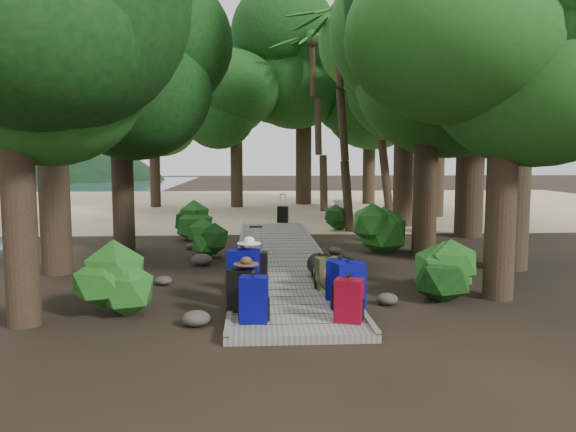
{
  "coord_description": "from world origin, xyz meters",
  "views": [
    {
      "loc": [
        -0.6,
        -11.82,
        2.35
      ],
      "look_at": [
        0.18,
        1.03,
        1.0
      ],
      "focal_mm": 35.0,
      "sensor_mm": 36.0,
      "label": 1
    }
  ],
  "objects_px": {
    "backpack_left_a": "(254,297)",
    "suitcase_on_boardwalk": "(256,269)",
    "lone_suitcase_on_sand": "(283,214)",
    "backpack_right_b": "(348,283)",
    "backpack_right_c": "(340,277)",
    "sun_lounger": "(346,209)",
    "backpack_left_c": "(243,272)",
    "backpack_right_a": "(349,298)",
    "duffel_right_khaki": "(326,273)",
    "backpack_left_b": "(242,288)",
    "kayak": "(187,213)",
    "backpack_right_d": "(328,272)",
    "duffel_right_black": "(321,267)"
  },
  "relations": [
    {
      "from": "backpack_left_a",
      "to": "kayak",
      "type": "relative_size",
      "value": 0.2
    },
    {
      "from": "duffel_right_khaki",
      "to": "backpack_left_c",
      "type": "bearing_deg",
      "value": -147.47
    },
    {
      "from": "backpack_right_a",
      "to": "duffel_right_khaki",
      "type": "xyz_separation_m",
      "value": [
        -0.02,
        2.18,
        -0.11
      ]
    },
    {
      "from": "duffel_right_black",
      "to": "lone_suitcase_on_sand",
      "type": "xyz_separation_m",
      "value": [
        -0.21,
        9.75,
        -0.02
      ]
    },
    {
      "from": "backpack_right_a",
      "to": "backpack_right_d",
      "type": "relative_size",
      "value": 1.09
    },
    {
      "from": "duffel_right_khaki",
      "to": "duffel_right_black",
      "type": "distance_m",
      "value": 0.6
    },
    {
      "from": "lone_suitcase_on_sand",
      "to": "backpack_right_b",
      "type": "bearing_deg",
      "value": -73.59
    },
    {
      "from": "backpack_left_a",
      "to": "backpack_right_b",
      "type": "distance_m",
      "value": 1.49
    },
    {
      "from": "backpack_right_b",
      "to": "backpack_right_a",
      "type": "bearing_deg",
      "value": -114.37
    },
    {
      "from": "backpack_left_b",
      "to": "duffel_right_black",
      "type": "xyz_separation_m",
      "value": [
        1.41,
        2.17,
        -0.14
      ]
    },
    {
      "from": "backpack_left_a",
      "to": "backpack_right_c",
      "type": "xyz_separation_m",
      "value": [
        1.36,
        1.16,
        -0.0
      ]
    },
    {
      "from": "backpack_left_a",
      "to": "backpack_right_a",
      "type": "xyz_separation_m",
      "value": [
        1.29,
        -0.06,
        -0.02
      ]
    },
    {
      "from": "backpack_right_a",
      "to": "duffel_right_khaki",
      "type": "distance_m",
      "value": 2.18
    },
    {
      "from": "backpack_left_a",
      "to": "backpack_right_a",
      "type": "bearing_deg",
      "value": 4.82
    },
    {
      "from": "backpack_right_c",
      "to": "sun_lounger",
      "type": "relative_size",
      "value": 0.35
    },
    {
      "from": "backpack_right_d",
      "to": "duffel_right_khaki",
      "type": "bearing_deg",
      "value": 73.97
    },
    {
      "from": "backpack_right_a",
      "to": "lone_suitcase_on_sand",
      "type": "height_order",
      "value": "backpack_right_a"
    },
    {
      "from": "backpack_right_a",
      "to": "lone_suitcase_on_sand",
      "type": "relative_size",
      "value": 1.12
    },
    {
      "from": "suitcase_on_boardwalk",
      "to": "sun_lounger",
      "type": "height_order",
      "value": "suitcase_on_boardwalk"
    },
    {
      "from": "backpack_right_d",
      "to": "duffel_right_khaki",
      "type": "xyz_separation_m",
      "value": [
        0.01,
        0.26,
        -0.08
      ]
    },
    {
      "from": "backpack_right_a",
      "to": "suitcase_on_boardwalk",
      "type": "bearing_deg",
      "value": 140.4
    },
    {
      "from": "duffel_right_black",
      "to": "backpack_left_a",
      "type": "bearing_deg",
      "value": -119.36
    },
    {
      "from": "duffel_right_khaki",
      "to": "sun_lounger",
      "type": "bearing_deg",
      "value": 80.92
    },
    {
      "from": "duffel_right_khaki",
      "to": "sun_lounger",
      "type": "xyz_separation_m",
      "value": [
        2.32,
        12.09,
        -0.0
      ]
    },
    {
      "from": "duffel_right_black",
      "to": "kayak",
      "type": "height_order",
      "value": "duffel_right_black"
    },
    {
      "from": "sun_lounger",
      "to": "backpack_right_c",
      "type": "bearing_deg",
      "value": -81.19
    },
    {
      "from": "backpack_right_c",
      "to": "kayak",
      "type": "distance_m",
      "value": 13.83
    },
    {
      "from": "backpack_left_a",
      "to": "sun_lounger",
      "type": "height_order",
      "value": "backpack_left_a"
    },
    {
      "from": "backpack_left_a",
      "to": "backpack_left_c",
      "type": "xyz_separation_m",
      "value": [
        -0.16,
        1.27,
        0.09
      ]
    },
    {
      "from": "backpack_left_a",
      "to": "backpack_right_a",
      "type": "height_order",
      "value": "backpack_left_a"
    },
    {
      "from": "backpack_left_b",
      "to": "kayak",
      "type": "relative_size",
      "value": 0.2
    },
    {
      "from": "backpack_right_a",
      "to": "backpack_left_b",
      "type": "bearing_deg",
      "value": 177.65
    },
    {
      "from": "sun_lounger",
      "to": "suitcase_on_boardwalk",
      "type": "bearing_deg",
      "value": -87.84
    },
    {
      "from": "backpack_right_b",
      "to": "backpack_right_c",
      "type": "height_order",
      "value": "backpack_right_b"
    },
    {
      "from": "backpack_left_c",
      "to": "kayak",
      "type": "height_order",
      "value": "backpack_left_c"
    },
    {
      "from": "backpack_left_b",
      "to": "suitcase_on_boardwalk",
      "type": "xyz_separation_m",
      "value": [
        0.21,
        1.56,
        -0.04
      ]
    },
    {
      "from": "suitcase_on_boardwalk",
      "to": "kayak",
      "type": "xyz_separation_m",
      "value": [
        -2.64,
        12.3,
        -0.23
      ]
    },
    {
      "from": "suitcase_on_boardwalk",
      "to": "backpack_left_c",
      "type": "bearing_deg",
      "value": -98.05
    },
    {
      "from": "backpack_left_b",
      "to": "sun_lounger",
      "type": "height_order",
      "value": "backpack_left_b"
    },
    {
      "from": "backpack_right_b",
      "to": "suitcase_on_boardwalk",
      "type": "height_order",
      "value": "backpack_right_b"
    },
    {
      "from": "backpack_right_d",
      "to": "lone_suitcase_on_sand",
      "type": "relative_size",
      "value": 1.03
    },
    {
      "from": "backpack_left_b",
      "to": "kayak",
      "type": "bearing_deg",
      "value": 117.5
    },
    {
      "from": "backpack_right_c",
      "to": "duffel_right_khaki",
      "type": "height_order",
      "value": "backpack_right_c"
    },
    {
      "from": "duffel_right_khaki",
      "to": "backpack_right_b",
      "type": "bearing_deg",
      "value": -83.9
    },
    {
      "from": "backpack_left_a",
      "to": "suitcase_on_boardwalk",
      "type": "distance_m",
      "value": 2.11
    },
    {
      "from": "suitcase_on_boardwalk",
      "to": "duffel_right_black",
      "type": "bearing_deg",
      "value": 32.38
    },
    {
      "from": "duffel_right_black",
      "to": "suitcase_on_boardwalk",
      "type": "bearing_deg",
      "value": -157.97
    },
    {
      "from": "backpack_right_d",
      "to": "duffel_right_black",
      "type": "xyz_separation_m",
      "value": [
        -0.01,
        0.86,
        -0.09
      ]
    },
    {
      "from": "backpack_left_c",
      "to": "lone_suitcase_on_sand",
      "type": "bearing_deg",
      "value": 94.8
    },
    {
      "from": "backpack_right_b",
      "to": "kayak",
      "type": "height_order",
      "value": "backpack_right_b"
    }
  ]
}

